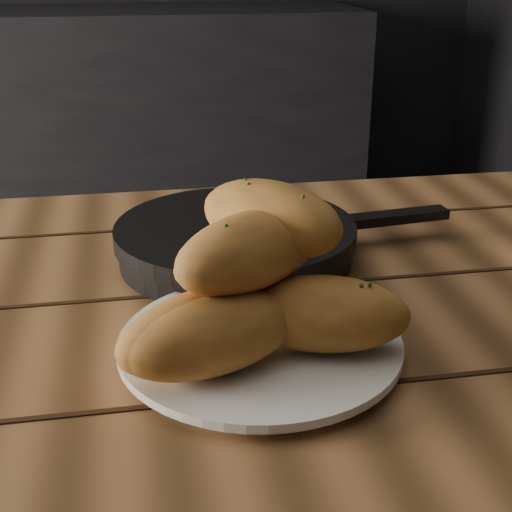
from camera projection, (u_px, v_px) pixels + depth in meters
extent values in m
cube|color=#956237|center=(283.00, 351.00, 0.69)|extent=(1.53, 0.93, 0.04)
cylinder|color=white|center=(260.00, 350.00, 0.64)|extent=(0.23, 0.23, 0.01)
cylinder|color=white|center=(260.00, 342.00, 0.64)|extent=(0.26, 0.26, 0.01)
ellipsoid|color=#CB8638|center=(202.00, 330.00, 0.59)|extent=(0.17, 0.13, 0.07)
ellipsoid|color=#CB8638|center=(323.00, 314.00, 0.61)|extent=(0.16, 0.11, 0.07)
ellipsoid|color=#CB8638|center=(244.00, 279.00, 0.68)|extent=(0.10, 0.16, 0.07)
ellipsoid|color=#CB8638|center=(249.00, 251.00, 0.60)|extent=(0.16, 0.14, 0.07)
ellipsoid|color=#CB8638|center=(271.00, 218.00, 0.63)|extent=(0.15, 0.15, 0.07)
ellipsoid|color=#CB8638|center=(211.00, 335.00, 0.58)|extent=(0.17, 0.12, 0.07)
cylinder|color=black|center=(236.00, 248.00, 0.84)|extent=(0.27, 0.27, 0.03)
cylinder|color=black|center=(235.00, 232.00, 0.83)|extent=(0.28, 0.28, 0.02)
cube|color=black|center=(395.00, 217.00, 0.89)|extent=(0.14, 0.04, 0.01)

